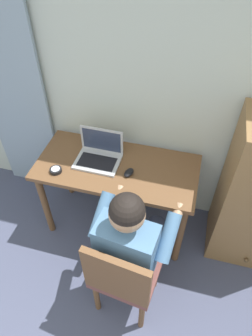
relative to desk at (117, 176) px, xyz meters
The scene contains 8 objects.
wall_back 0.75m from the desk, 60.50° to the left, with size 4.80×0.05×2.50m, color silver.
curtain_panel 1.13m from the desk, 163.08° to the left, with size 0.58×0.03×2.27m, color #8EA3B7.
desk is the anchor object (origin of this frame).
chair 0.77m from the desk, 71.03° to the right, with size 0.46×0.44×0.88m.
person_seated 0.60m from the desk, 63.74° to the right, with size 0.57×0.61×1.20m.
laptop 0.23m from the desk, 166.32° to the left, with size 0.34×0.25×0.24m.
computer_mouse 0.18m from the desk, 28.27° to the right, with size 0.06×0.10×0.03m, color black.
desk_clock 0.48m from the desk, 157.40° to the right, with size 0.09×0.09×0.03m.
Camera 1 is at (0.29, 0.27, 2.37)m, focal length 32.23 mm.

